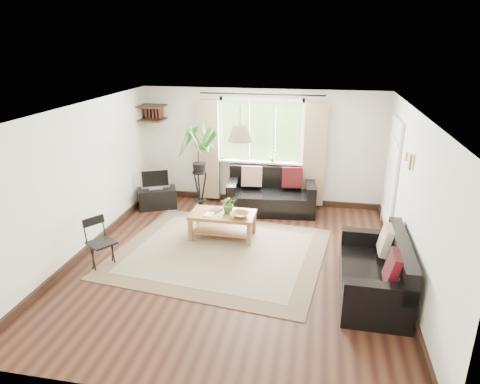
% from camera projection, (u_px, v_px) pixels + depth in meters
% --- Properties ---
extents(floor, '(5.50, 5.50, 0.00)m').
position_uv_depth(floor, '(235.00, 263.00, 6.74)').
color(floor, black).
rests_on(floor, ground).
extents(ceiling, '(5.50, 5.50, 0.00)m').
position_uv_depth(ceiling, '(235.00, 110.00, 5.93)').
color(ceiling, white).
rests_on(ceiling, floor).
extents(wall_back, '(5.00, 0.02, 2.40)m').
position_uv_depth(wall_back, '(261.00, 148.00, 8.87)').
color(wall_back, white).
rests_on(wall_back, floor).
extents(wall_front, '(5.00, 0.02, 2.40)m').
position_uv_depth(wall_front, '(173.00, 294.00, 3.79)').
color(wall_front, white).
rests_on(wall_front, floor).
extents(wall_left, '(0.02, 5.50, 2.40)m').
position_uv_depth(wall_left, '(81.00, 181.00, 6.78)').
color(wall_left, white).
rests_on(wall_left, floor).
extents(wall_right, '(0.02, 5.50, 2.40)m').
position_uv_depth(wall_right, '(412.00, 203.00, 5.89)').
color(wall_right, white).
rests_on(wall_right, floor).
extents(rug, '(3.63, 3.22, 0.02)m').
position_uv_depth(rug, '(220.00, 252.00, 7.06)').
color(rug, '#C2BA96').
rests_on(rug, floor).
extents(window, '(2.50, 0.16, 2.16)m').
position_uv_depth(window, '(261.00, 131.00, 8.72)').
color(window, white).
rests_on(window, wall_back).
extents(door, '(0.06, 0.96, 2.06)m').
position_uv_depth(door, '(391.00, 179.00, 7.53)').
color(door, silver).
rests_on(door, wall_right).
extents(corner_shelf, '(0.50, 0.50, 0.34)m').
position_uv_depth(corner_shelf, '(152.00, 113.00, 8.81)').
color(corner_shelf, black).
rests_on(corner_shelf, wall_back).
extents(pendant_lamp, '(0.36, 0.36, 0.54)m').
position_uv_depth(pendant_lamp, '(240.00, 129.00, 6.41)').
color(pendant_lamp, beige).
rests_on(pendant_lamp, ceiling).
extents(wall_sconce, '(0.12, 0.12, 0.28)m').
position_uv_depth(wall_sconce, '(408.00, 159.00, 6.00)').
color(wall_sconce, beige).
rests_on(wall_sconce, wall_right).
extents(sofa_back, '(1.82, 1.03, 0.82)m').
position_uv_depth(sofa_back, '(271.00, 192.00, 8.63)').
color(sofa_back, black).
rests_on(sofa_back, floor).
extents(sofa_right, '(1.71, 0.87, 0.80)m').
position_uv_depth(sofa_right, '(374.00, 269.00, 5.79)').
color(sofa_right, black).
rests_on(sofa_right, floor).
extents(coffee_table, '(1.13, 0.62, 0.46)m').
position_uv_depth(coffee_table, '(223.00, 225.00, 7.54)').
color(coffee_table, brown).
rests_on(coffee_table, floor).
extents(table_plant, '(0.34, 0.31, 0.32)m').
position_uv_depth(table_plant, '(229.00, 204.00, 7.44)').
color(table_plant, '#3B6729').
rests_on(table_plant, coffee_table).
extents(bowl, '(0.40, 0.40, 0.08)m').
position_uv_depth(bowl, '(240.00, 215.00, 7.30)').
color(bowl, brown).
rests_on(bowl, coffee_table).
extents(book_a, '(0.18, 0.23, 0.02)m').
position_uv_depth(book_a, '(205.00, 214.00, 7.42)').
color(book_a, white).
rests_on(book_a, coffee_table).
extents(book_b, '(0.25, 0.28, 0.02)m').
position_uv_depth(book_b, '(212.00, 209.00, 7.61)').
color(book_b, '#532921').
rests_on(book_b, coffee_table).
extents(tv_stand, '(0.87, 0.71, 0.41)m').
position_uv_depth(tv_stand, '(158.00, 198.00, 8.89)').
color(tv_stand, black).
rests_on(tv_stand, floor).
extents(tv, '(0.62, 0.42, 0.45)m').
position_uv_depth(tv, '(155.00, 178.00, 8.75)').
color(tv, '#A5A5AA').
rests_on(tv, tv_stand).
extents(palm_stand, '(0.77, 0.77, 1.74)m').
position_uv_depth(palm_stand, '(199.00, 169.00, 8.58)').
color(palm_stand, black).
rests_on(palm_stand, floor).
extents(folding_chair, '(0.55, 0.55, 0.77)m').
position_uv_depth(folding_chair, '(102.00, 244.00, 6.52)').
color(folding_chair, black).
rests_on(folding_chair, floor).
extents(sill_plant, '(0.14, 0.10, 0.27)m').
position_uv_depth(sill_plant, '(272.00, 156.00, 8.76)').
color(sill_plant, '#2D6023').
rests_on(sill_plant, window).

